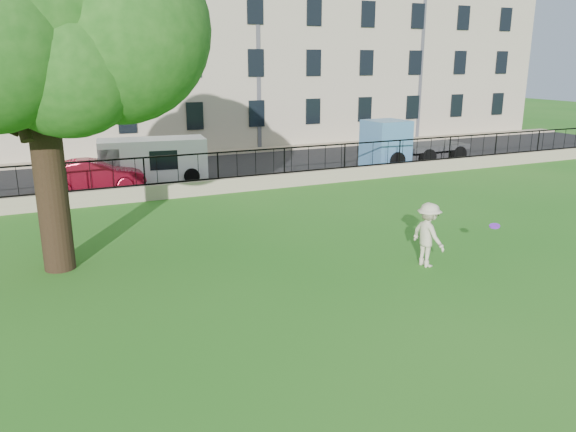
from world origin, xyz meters
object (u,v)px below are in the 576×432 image
frisbee (495,226)px  blue_truck (414,141)px  red_sedan (94,176)px  white_van (153,160)px  tree (24,2)px  man (428,235)px

frisbee → blue_truck: bearing=60.9°
red_sedan → white_van: (2.68, 1.00, 0.30)m
tree → man: 11.49m
tree → white_van: tree is taller
man → blue_truck: size_ratio=0.31×
white_van → blue_truck: size_ratio=0.82×
frisbee → blue_truck: blue_truck is taller
man → frisbee: 1.68m
tree → white_van: size_ratio=2.14×
man → frisbee: size_ratio=6.45×
frisbee → red_sedan: 16.33m
white_van → blue_truck: blue_truck is taller
tree → frisbee: (10.45, -4.88, -5.43)m
white_van → man: bearing=-65.4°
tree → red_sedan: (1.96, 9.06, -5.98)m
white_van → blue_truck: (13.59, -1.00, 0.21)m
white_van → blue_truck: 13.62m
man → frisbee: bearing=-131.1°
white_van → blue_truck: bearing=2.5°
tree → blue_truck: (18.22, 9.06, -5.46)m
man → frisbee: (1.31, -0.99, 0.35)m
man → red_sedan: 14.81m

